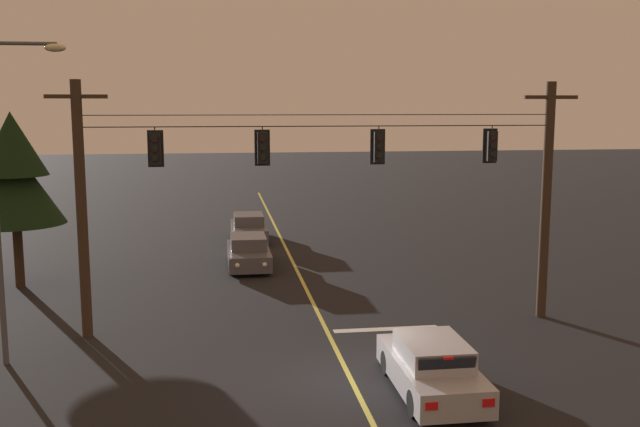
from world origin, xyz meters
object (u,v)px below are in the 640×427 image
Objects in this scene: traffic_light_right_inner at (492,146)px; tree_verge_near at (14,174)px; traffic_light_left_inner at (263,148)px; car_oncoming_lead at (249,252)px; street_lamp_corner at (5,176)px; traffic_light_centre at (379,147)px; car_waiting_near_lane at (432,368)px; car_oncoming_trailing at (249,228)px; traffic_light_leftmost at (155,149)px.

tree_verge_near is (-16.53, 6.75, -1.32)m from traffic_light_right_inner.
tree_verge_near reaches higher than traffic_light_left_inner.
street_lamp_corner is at bearing -121.88° from car_oncoming_lead.
car_waiting_near_lane is (0.09, -5.75, -5.13)m from traffic_light_centre.
street_lamp_corner is (-7.21, -17.39, 4.57)m from car_oncoming_trailing.
traffic_light_right_inner is 17.90m from tree_verge_near.
car_oncoming_trailing is at bearing 99.55° from car_waiting_near_lane.
traffic_light_left_inner reaches higher than car_oncoming_lead.
traffic_light_leftmost is 1.00× the size of traffic_light_left_inner.
car_waiting_near_lane is (6.98, -5.75, -5.13)m from traffic_light_leftmost.
traffic_light_leftmost reaches higher than car_waiting_near_lane.
car_waiting_near_lane is at bearing -75.41° from car_oncoming_lead.
traffic_light_leftmost is 0.18× the size of tree_verge_near.
car_waiting_near_lane is 0.98× the size of car_oncoming_lead.
traffic_light_left_inner reaches higher than car_oncoming_trailing.
car_oncoming_lead is 0.65× the size of tree_verge_near.
traffic_light_centre is 0.14× the size of street_lamp_corner.
traffic_light_left_inner is at bearing -36.44° from tree_verge_near.
traffic_light_right_inner is at bearing 0.00° from traffic_light_leftmost.
traffic_light_right_inner is (7.38, 0.00, 0.00)m from traffic_light_left_inner.
traffic_light_centre reaches higher than car_waiting_near_lane.
traffic_light_right_inner is at bearing -64.87° from car_oncoming_trailing.
traffic_light_leftmost is at bearing 180.00° from traffic_light_centre.
street_lamp_corner reaches higher than tree_verge_near.
traffic_light_leftmost is 3.23m from traffic_light_left_inner.
tree_verge_near is at bearing 135.88° from car_waiting_near_lane.
traffic_light_left_inner is 16.13m from car_oncoming_trailing.
traffic_light_left_inner is at bearing 123.09° from car_waiting_near_lane.
traffic_light_left_inner is at bearing 0.00° from traffic_light_leftmost.
street_lamp_corner reaches higher than traffic_light_left_inner.
traffic_light_left_inner is 0.14× the size of street_lamp_corner.
traffic_light_leftmost is 0.28× the size of car_oncoming_lead.
street_lamp_corner is (-6.91, -11.11, 4.57)m from car_oncoming_lead.
traffic_light_centre is at bearing 0.00° from traffic_light_leftmost.
tree_verge_near reaches higher than car_waiting_near_lane.
traffic_light_centre and traffic_light_right_inner have the same top height.
car_oncoming_trailing is at bearing 42.40° from tree_verge_near.
traffic_light_leftmost is 10.40m from car_waiting_near_lane.
car_oncoming_lead is (-3.75, 9.01, -5.13)m from traffic_light_centre.
traffic_light_leftmost is 9.07m from tree_verge_near.
car_oncoming_trailing is at bearing 87.27° from car_oncoming_lead.
tree_verge_near is (-9.05, -2.26, 3.81)m from car_oncoming_lead.
car_oncoming_lead is at bearing 104.59° from car_waiting_near_lane.
car_waiting_near_lane is 18.36m from tree_verge_near.
traffic_light_left_inner and traffic_light_right_inner have the same top height.
tree_verge_near reaches higher than car_oncoming_lead.
traffic_light_leftmost is at bearing -48.80° from tree_verge_near.
traffic_light_centre is at bearing -67.40° from car_oncoming_lead.
traffic_light_right_inner is 8.52m from car_waiting_near_lane.
street_lamp_corner is at bearing -150.88° from traffic_light_leftmost.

